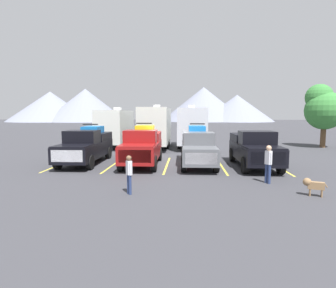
# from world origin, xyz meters

# --- Properties ---
(ground_plane) EXTENTS (240.00, 240.00, 0.00)m
(ground_plane) POSITION_xyz_m (0.00, 0.00, 0.00)
(ground_plane) COLOR #38383D
(pickup_truck_a) EXTENTS (2.22, 5.80, 2.48)m
(pickup_truck_a) POSITION_xyz_m (-5.22, -0.26, 1.15)
(pickup_truck_a) COLOR black
(pickup_truck_a) RESTS_ON ground
(pickup_truck_b) EXTENTS (2.18, 5.36, 2.58)m
(pickup_truck_b) POSITION_xyz_m (-1.52, -0.69, 1.19)
(pickup_truck_b) COLOR maroon
(pickup_truck_b) RESTS_ON ground
(pickup_truck_c) EXTENTS (2.12, 5.92, 2.54)m
(pickup_truck_c) POSITION_xyz_m (1.90, -0.36, 1.15)
(pickup_truck_c) COLOR #595B60
(pickup_truck_c) RESTS_ON ground
(pickup_truck_d) EXTENTS (2.21, 5.42, 2.17)m
(pickup_truck_d) POSITION_xyz_m (5.20, -0.90, 1.12)
(pickup_truck_d) COLOR black
(pickup_truck_d) RESTS_ON ground
(lot_stripe_a) EXTENTS (0.12, 5.50, 0.01)m
(lot_stripe_a) POSITION_xyz_m (-6.67, -0.73, 0.00)
(lot_stripe_a) COLOR gold
(lot_stripe_a) RESTS_ON ground
(lot_stripe_b) EXTENTS (0.12, 5.50, 0.01)m
(lot_stripe_b) POSITION_xyz_m (-3.33, -0.73, 0.00)
(lot_stripe_b) COLOR gold
(lot_stripe_b) RESTS_ON ground
(lot_stripe_c) EXTENTS (0.12, 5.50, 0.01)m
(lot_stripe_c) POSITION_xyz_m (0.00, -0.73, 0.00)
(lot_stripe_c) COLOR gold
(lot_stripe_c) RESTS_ON ground
(lot_stripe_d) EXTENTS (0.12, 5.50, 0.01)m
(lot_stripe_d) POSITION_xyz_m (3.33, -0.73, 0.00)
(lot_stripe_d) COLOR gold
(lot_stripe_d) RESTS_ON ground
(lot_stripe_e) EXTENTS (0.12, 5.50, 0.01)m
(lot_stripe_e) POSITION_xyz_m (6.67, -0.73, 0.00)
(lot_stripe_e) COLOR gold
(lot_stripe_e) RESTS_ON ground
(camper_trailer_a) EXTENTS (2.39, 7.45, 3.75)m
(camper_trailer_a) POSITION_xyz_m (-5.47, 8.08, 1.98)
(camper_trailer_a) COLOR silver
(camper_trailer_a) RESTS_ON ground
(camper_trailer_b) EXTENTS (2.49, 8.46, 3.99)m
(camper_trailer_b) POSITION_xyz_m (-1.61, 7.76, 2.10)
(camper_trailer_b) COLOR silver
(camper_trailer_b) RESTS_ON ground
(camper_trailer_c) EXTENTS (2.55, 7.65, 3.94)m
(camper_trailer_c) POSITION_xyz_m (1.65, 7.89, 2.07)
(camper_trailer_c) COLOR silver
(camper_trailer_c) RESTS_ON ground
(person_a) EXTENTS (0.31, 0.35, 1.75)m
(person_a) POSITION_xyz_m (4.91, -4.89, 1.01)
(person_a) COLOR navy
(person_a) RESTS_ON ground
(person_b) EXTENTS (0.28, 0.30, 1.55)m
(person_b) POSITION_xyz_m (-1.06, -6.98, 0.89)
(person_b) COLOR navy
(person_b) RESTS_ON ground
(dog) EXTENTS (0.83, 0.46, 0.69)m
(dog) POSITION_xyz_m (6.05, -6.76, 0.46)
(dog) COLOR olive
(dog) RESTS_ON ground
(tree_a) EXTENTS (3.51, 3.51, 5.89)m
(tree_a) POSITION_xyz_m (13.82, 9.14, 3.73)
(tree_a) COLOR brown
(tree_a) RESTS_ON ground
(mountain_ridge) EXTENTS (144.56, 40.99, 16.47)m
(mountain_ridge) POSITION_xyz_m (-3.18, 92.46, 6.55)
(mountain_ridge) COLOR gray
(mountain_ridge) RESTS_ON ground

